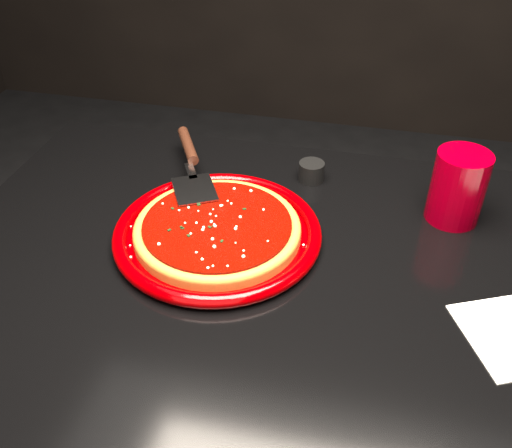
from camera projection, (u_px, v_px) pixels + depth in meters
The scene contains 10 objects.
table at pixel (287, 413), 1.13m from camera, with size 1.20×0.80×0.75m, color black.
plate at pixel (218, 233), 0.97m from camera, with size 0.35×0.35×0.03m, color #6F0001.
pizza_crust at pixel (217, 231), 0.96m from camera, with size 0.28×0.28×0.01m, color #945F22.
pizza_crust_rim at pixel (217, 228), 0.96m from camera, with size 0.28×0.28×0.02m, color #945F22.
pizza_sauce at pixel (217, 225), 0.96m from camera, with size 0.25×0.25×0.01m, color #710600.
parmesan_dusting at pixel (217, 222), 0.95m from camera, with size 0.24×0.24×0.01m, color beige, non-canonical shape.
basil_flecks at pixel (217, 222), 0.95m from camera, with size 0.22×0.22×0.00m, color black, non-canonical shape.
pizza_server at pixel (192, 164), 1.09m from camera, with size 0.09×0.31×0.02m, color #BBBDC3, non-canonical shape.
cup at pixel (458, 187), 0.98m from camera, with size 0.09×0.09×0.13m, color #8F000F.
ramekin at pixel (311, 171), 1.11m from camera, with size 0.05×0.05×0.04m, color black.
Camera 1 is at (0.09, -0.67, 1.36)m, focal length 40.00 mm.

